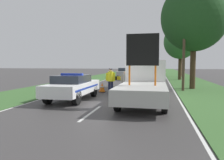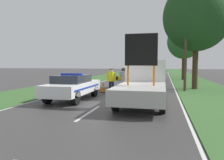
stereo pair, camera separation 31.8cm
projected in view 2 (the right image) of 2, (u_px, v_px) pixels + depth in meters
ground_plane at (107, 101)px, 11.85m from camera, size 160.00×160.00×0.00m
lane_markings at (137, 81)px, 25.21m from camera, size 7.86×61.24×0.01m
grass_verge_left at (101, 77)px, 32.68m from camera, size 4.39×120.00×0.03m
grass_verge_right at (188, 79)px, 29.82m from camera, size 4.39×120.00×0.03m
police_car at (73, 86)px, 12.34m from camera, size 1.80×4.84×1.51m
work_truck at (144, 81)px, 11.71m from camera, size 2.20×6.38×3.38m
road_barrier at (124, 79)px, 15.43m from camera, size 2.45×0.08×1.14m
police_officer at (111, 79)px, 14.64m from camera, size 0.63×0.40×1.74m
pedestrian_civilian at (126, 81)px, 14.41m from camera, size 0.56×0.35×1.55m
traffic_cone_near_police at (140, 87)px, 16.25m from camera, size 0.46×0.46×0.64m
traffic_cone_centre_front at (103, 87)px, 15.75m from camera, size 0.50×0.50×0.69m
traffic_cone_near_truck at (145, 90)px, 14.45m from camera, size 0.41×0.41×0.57m
queued_car_sedan_black at (151, 77)px, 20.12m from camera, size 1.85×4.14×1.50m
queued_car_suv_grey at (155, 74)px, 25.54m from camera, size 1.94×4.30×1.62m
queued_car_sedan_silver at (128, 72)px, 32.24m from camera, size 1.81×4.70×1.44m
roadside_tree_near_left at (184, 42)px, 27.34m from camera, size 4.15×4.15×7.02m
roadside_tree_near_right at (197, 17)px, 17.09m from camera, size 5.18×5.18×8.46m
roadside_tree_mid_left at (185, 40)px, 33.44m from camera, size 3.84×3.84×7.74m
utility_pole at (186, 31)px, 15.88m from camera, size 1.20×0.20×8.61m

